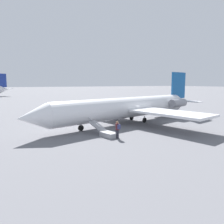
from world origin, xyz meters
name	(u,v)px	position (x,y,z in m)	size (l,w,h in m)	color
ground_plane	(127,123)	(0.00, 0.00, 0.00)	(600.00, 600.00, 0.00)	slate
airplane_main	(132,107)	(-0.95, -0.21, 2.20)	(29.62, 22.58, 7.35)	white
boarding_stairs	(106,133)	(5.89, 5.34, 0.38)	(1.88, 4.14, 1.79)	#99999E
passenger	(117,128)	(5.28, 6.60, 1.00)	(0.39, 0.56, 1.74)	#23232D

